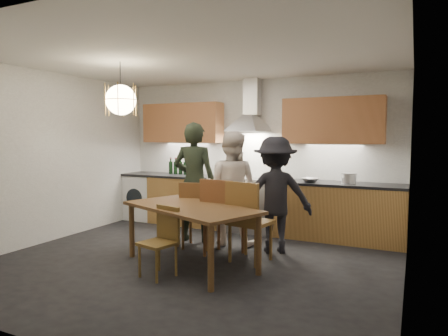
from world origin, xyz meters
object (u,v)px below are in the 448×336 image
at_px(dining_table, 191,213).
at_px(person_mid, 231,188).
at_px(mixing_bowl, 310,180).
at_px(person_left, 194,182).
at_px(person_right, 275,195).
at_px(chair_back_left, 196,211).
at_px(stock_pot, 349,179).
at_px(wine_bottles, 183,166).
at_px(chair_front, 162,236).

xyz_separation_m(dining_table, person_mid, (0.03, 1.15, 0.18)).
xyz_separation_m(dining_table, mixing_bowl, (1.03, 1.95, 0.27)).
relative_size(person_left, person_right, 1.13).
relative_size(dining_table, chair_back_left, 2.05).
distance_m(person_left, mixing_bowl, 1.81).
relative_size(person_left, stock_pot, 8.41).
relative_size(person_left, wine_bottles, 2.97).
bearing_deg(person_left, person_right, 171.16).
relative_size(mixing_bowl, wine_bottles, 0.44).
height_order(person_right, stock_pot, person_right).
bearing_deg(chair_back_left, person_right, -174.38).
xyz_separation_m(dining_table, stock_pot, (1.61, 2.00, 0.31)).
xyz_separation_m(dining_table, wine_bottles, (-1.42, 2.14, 0.39)).
bearing_deg(mixing_bowl, wine_bottles, 175.44).
height_order(person_left, wine_bottles, person_left).
bearing_deg(mixing_bowl, person_left, -150.00).
distance_m(dining_table, mixing_bowl, 2.22).
distance_m(person_left, stock_pot, 2.35).
bearing_deg(person_right, wine_bottles, -51.98).
bearing_deg(person_right, dining_table, 28.55).
xyz_separation_m(chair_front, person_left, (-0.42, 1.48, 0.45)).
relative_size(person_mid, person_right, 1.05).
xyz_separation_m(stock_pot, wine_bottles, (-3.02, 0.14, 0.08)).
distance_m(person_left, person_mid, 0.58).
bearing_deg(chair_front, wine_bottles, 130.41).
bearing_deg(wine_bottles, stock_pot, -2.71).
relative_size(chair_front, person_mid, 0.48).
height_order(dining_table, chair_front, chair_front).
relative_size(mixing_bowl, stock_pot, 1.26).
height_order(dining_table, stock_pot, stock_pot).
distance_m(chair_front, mixing_bowl, 2.69).
height_order(stock_pot, wine_bottles, wine_bottles).
height_order(person_left, person_mid, person_left).
bearing_deg(chair_front, person_mid, 98.33).
distance_m(dining_table, person_left, 1.20).
distance_m(mixing_bowl, wine_bottles, 2.46).
xyz_separation_m(mixing_bowl, stock_pot, (0.58, 0.05, 0.04)).
bearing_deg(person_mid, chair_back_left, 49.50).
height_order(chair_back_left, person_mid, person_mid).
distance_m(person_mid, mixing_bowl, 1.28).
bearing_deg(mixing_bowl, stock_pot, 5.19).
relative_size(person_mid, mixing_bowl, 6.18).
distance_m(dining_table, stock_pot, 2.58).
bearing_deg(stock_pot, chair_front, -125.27).
bearing_deg(person_left, chair_front, 97.67).
height_order(chair_back_left, person_left, person_left).
relative_size(chair_back_left, stock_pot, 4.45).
distance_m(chair_back_left, person_mid, 0.64).
bearing_deg(person_mid, mixing_bowl, -146.68).
bearing_deg(mixing_bowl, person_right, -106.29).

